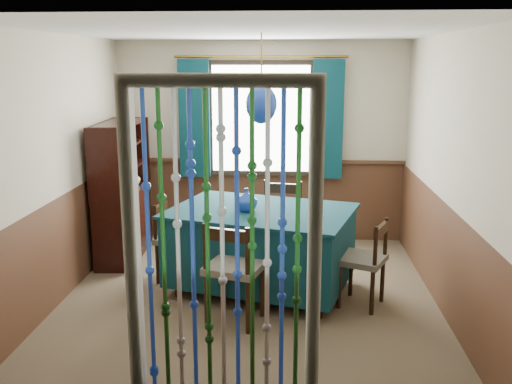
# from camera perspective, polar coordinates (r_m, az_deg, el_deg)

# --- Properties ---
(floor) EXTENTS (4.00, 4.00, 0.00)m
(floor) POSITION_cam_1_polar(r_m,az_deg,el_deg) (5.59, -0.73, -10.71)
(floor) COLOR brown
(floor) RESTS_ON ground
(ceiling) EXTENTS (4.00, 4.00, 0.00)m
(ceiling) POSITION_cam_1_polar(r_m,az_deg,el_deg) (5.13, -0.81, 15.80)
(ceiling) COLOR silver
(ceiling) RESTS_ON ground
(wall_back) EXTENTS (3.60, 0.00, 3.60)m
(wall_back) POSITION_cam_1_polar(r_m,az_deg,el_deg) (7.19, 0.50, 4.98)
(wall_back) COLOR beige
(wall_back) RESTS_ON ground
(wall_front) EXTENTS (3.60, 0.00, 3.60)m
(wall_front) POSITION_cam_1_polar(r_m,az_deg,el_deg) (3.29, -3.53, -4.65)
(wall_front) COLOR beige
(wall_front) RESTS_ON ground
(wall_left) EXTENTS (0.00, 4.00, 4.00)m
(wall_left) POSITION_cam_1_polar(r_m,az_deg,el_deg) (5.65, -19.28, 2.08)
(wall_left) COLOR beige
(wall_left) RESTS_ON ground
(wall_right) EXTENTS (0.00, 4.00, 4.00)m
(wall_right) POSITION_cam_1_polar(r_m,az_deg,el_deg) (5.39, 18.69, 1.62)
(wall_right) COLOR beige
(wall_right) RESTS_ON ground
(wainscot_back) EXTENTS (3.60, 0.00, 3.60)m
(wainscot_back) POSITION_cam_1_polar(r_m,az_deg,el_deg) (7.32, 0.48, -0.86)
(wainscot_back) COLOR #4B2D1C
(wainscot_back) RESTS_ON ground
(wainscot_front) EXTENTS (3.60, 0.00, 3.60)m
(wainscot_front) POSITION_cam_1_polar(r_m,az_deg,el_deg) (3.60, -3.33, -16.03)
(wainscot_front) COLOR #4B2D1C
(wainscot_front) RESTS_ON ground
(wainscot_left) EXTENTS (0.00, 4.00, 4.00)m
(wainscot_left) POSITION_cam_1_polar(r_m,az_deg,el_deg) (5.83, -18.60, -5.18)
(wainscot_left) COLOR #4B2D1C
(wainscot_left) RESTS_ON ground
(wainscot_right) EXTENTS (0.00, 4.00, 4.00)m
(wainscot_right) POSITION_cam_1_polar(r_m,az_deg,el_deg) (5.57, 17.99, -5.96)
(wainscot_right) COLOR #4B2D1C
(wainscot_right) RESTS_ON ground
(window) EXTENTS (1.32, 0.12, 1.42)m
(window) POSITION_cam_1_polar(r_m,az_deg,el_deg) (7.11, 0.48, 7.32)
(window) COLOR black
(window) RESTS_ON wall_back
(doorway) EXTENTS (1.16, 0.12, 2.18)m
(doorway) POSITION_cam_1_polar(r_m,az_deg,el_deg) (3.41, -3.36, -7.55)
(doorway) COLOR silver
(doorway) RESTS_ON ground
(dining_table) EXTENTS (1.99, 1.63, 0.83)m
(dining_table) POSITION_cam_1_polar(r_m,az_deg,el_deg) (5.66, 0.51, -5.25)
(dining_table) COLOR #0B313C
(dining_table) RESTS_ON floor
(chair_near) EXTENTS (0.57, 0.55, 0.93)m
(chair_near) POSITION_cam_1_polar(r_m,az_deg,el_deg) (4.96, -2.26, -7.74)
(chair_near) COLOR black
(chair_near) RESTS_ON floor
(chair_far) EXTENTS (0.53, 0.51, 0.95)m
(chair_far) POSITION_cam_1_polar(r_m,az_deg,el_deg) (6.29, 2.42, -3.15)
(chair_far) COLOR black
(chair_far) RESTS_ON floor
(chair_left) EXTENTS (0.44, 0.45, 0.83)m
(chair_left) POSITION_cam_1_polar(r_m,az_deg,el_deg) (6.02, -8.21, -4.60)
(chair_left) COLOR black
(chair_left) RESTS_ON floor
(chair_right) EXTENTS (0.53, 0.54, 0.83)m
(chair_right) POSITION_cam_1_polar(r_m,az_deg,el_deg) (5.41, 10.85, -6.74)
(chair_right) COLOR black
(chair_right) RESTS_ON floor
(sideboard) EXTENTS (0.49, 1.23, 1.58)m
(sideboard) POSITION_cam_1_polar(r_m,az_deg,el_deg) (6.82, -13.20, -1.72)
(sideboard) COLOR black
(sideboard) RESTS_ON floor
(pendant_lamp) EXTENTS (0.30, 0.30, 0.83)m
(pendant_lamp) POSITION_cam_1_polar(r_m,az_deg,el_deg) (5.39, 0.54, 8.80)
(pendant_lamp) COLOR olive
(pendant_lamp) RESTS_ON ceiling
(vase_table) EXTENTS (0.24, 0.24, 0.20)m
(vase_table) POSITION_cam_1_polar(r_m,az_deg,el_deg) (5.49, -0.97, -0.87)
(vase_table) COLOR navy
(vase_table) RESTS_ON dining_table
(bowl_shelf) EXTENTS (0.27, 0.27, 0.05)m
(bowl_shelf) POSITION_cam_1_polar(r_m,az_deg,el_deg) (6.51, -13.43, 2.51)
(bowl_shelf) COLOR beige
(bowl_shelf) RESTS_ON sideboard
(vase_sideboard) EXTENTS (0.19, 0.19, 0.18)m
(vase_sideboard) POSITION_cam_1_polar(r_m,az_deg,el_deg) (7.03, -12.14, 1.45)
(vase_sideboard) COLOR beige
(vase_sideboard) RESTS_ON sideboard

